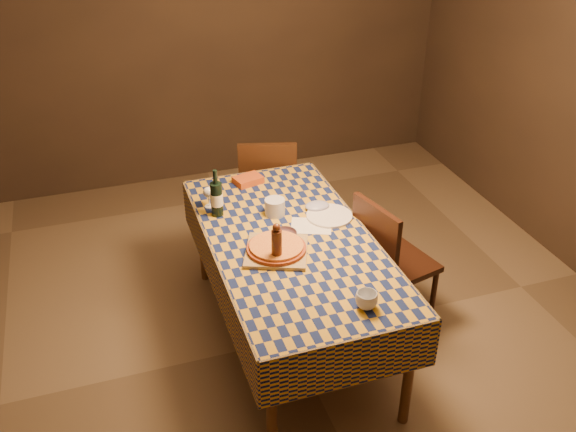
{
  "coord_description": "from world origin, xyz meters",
  "views": [
    {
      "loc": [
        -1.01,
        -2.98,
        2.81
      ],
      "look_at": [
        0.0,
        0.05,
        0.9
      ],
      "focal_mm": 40.0,
      "sensor_mm": 36.0,
      "label": 1
    }
  ],
  "objects_px": {
    "pizza": "(276,247)",
    "bowl": "(285,236)",
    "white_plate": "(329,216)",
    "dining_table": "(291,250)",
    "chair_right": "(387,258)",
    "chair_far": "(268,187)",
    "wine_bottle": "(217,198)",
    "cutting_board": "(276,251)"
  },
  "relations": [
    {
      "from": "dining_table",
      "to": "chair_far",
      "type": "distance_m",
      "value": 1.13
    },
    {
      "from": "dining_table",
      "to": "white_plate",
      "type": "distance_m",
      "value": 0.36
    },
    {
      "from": "dining_table",
      "to": "chair_far",
      "type": "height_order",
      "value": "chair_far"
    },
    {
      "from": "bowl",
      "to": "dining_table",
      "type": "bearing_deg",
      "value": -25.6
    },
    {
      "from": "chair_right",
      "to": "white_plate",
      "type": "bearing_deg",
      "value": 148.22
    },
    {
      "from": "pizza",
      "to": "bowl",
      "type": "bearing_deg",
      "value": 53.68
    },
    {
      "from": "pizza",
      "to": "wine_bottle",
      "type": "xyz_separation_m",
      "value": [
        -0.22,
        0.52,
        0.08
      ]
    },
    {
      "from": "chair_far",
      "to": "chair_right",
      "type": "relative_size",
      "value": 1.0
    },
    {
      "from": "chair_far",
      "to": "dining_table",
      "type": "bearing_deg",
      "value": -99.77
    },
    {
      "from": "pizza",
      "to": "wine_bottle",
      "type": "height_order",
      "value": "wine_bottle"
    },
    {
      "from": "bowl",
      "to": "chair_right",
      "type": "bearing_deg",
      "value": -4.38
    },
    {
      "from": "white_plate",
      "to": "wine_bottle",
      "type": "bearing_deg",
      "value": 159.06
    },
    {
      "from": "wine_bottle",
      "to": "cutting_board",
      "type": "bearing_deg",
      "value": -67.06
    },
    {
      "from": "cutting_board",
      "to": "bowl",
      "type": "distance_m",
      "value": 0.15
    },
    {
      "from": "bowl",
      "to": "wine_bottle",
      "type": "relative_size",
      "value": 0.46
    },
    {
      "from": "pizza",
      "to": "white_plate",
      "type": "height_order",
      "value": "pizza"
    },
    {
      "from": "cutting_board",
      "to": "wine_bottle",
      "type": "height_order",
      "value": "wine_bottle"
    },
    {
      "from": "chair_far",
      "to": "bowl",
      "type": "bearing_deg",
      "value": -101.5
    },
    {
      "from": "wine_bottle",
      "to": "dining_table",
      "type": "bearing_deg",
      "value": -50.34
    },
    {
      "from": "white_plate",
      "to": "chair_far",
      "type": "distance_m",
      "value": 0.98
    },
    {
      "from": "dining_table",
      "to": "chair_right",
      "type": "relative_size",
      "value": 1.98
    },
    {
      "from": "dining_table",
      "to": "white_plate",
      "type": "xyz_separation_m",
      "value": [
        0.31,
        0.16,
        0.08
      ]
    },
    {
      "from": "dining_table",
      "to": "chair_right",
      "type": "xyz_separation_m",
      "value": [
        0.63,
        -0.04,
        -0.17
      ]
    },
    {
      "from": "white_plate",
      "to": "chair_right",
      "type": "relative_size",
      "value": 0.31
    },
    {
      "from": "cutting_board",
      "to": "wine_bottle",
      "type": "bearing_deg",
      "value": 112.94
    },
    {
      "from": "pizza",
      "to": "bowl",
      "type": "height_order",
      "value": "pizza"
    },
    {
      "from": "pizza",
      "to": "chair_right",
      "type": "relative_size",
      "value": 0.45
    },
    {
      "from": "cutting_board",
      "to": "wine_bottle",
      "type": "relative_size",
      "value": 1.12
    },
    {
      "from": "cutting_board",
      "to": "white_plate",
      "type": "relative_size",
      "value": 1.21
    },
    {
      "from": "wine_bottle",
      "to": "white_plate",
      "type": "height_order",
      "value": "wine_bottle"
    },
    {
      "from": "bowl",
      "to": "white_plate",
      "type": "xyz_separation_m",
      "value": [
        0.34,
        0.15,
        -0.01
      ]
    },
    {
      "from": "dining_table",
      "to": "cutting_board",
      "type": "height_order",
      "value": "cutting_board"
    },
    {
      "from": "chair_far",
      "to": "white_plate",
      "type": "bearing_deg",
      "value": -82.83
    },
    {
      "from": "chair_far",
      "to": "chair_right",
      "type": "bearing_deg",
      "value": -68.86
    },
    {
      "from": "bowl",
      "to": "wine_bottle",
      "type": "bearing_deg",
      "value": 128.01
    },
    {
      "from": "white_plate",
      "to": "chair_right",
      "type": "xyz_separation_m",
      "value": [
        0.32,
        -0.2,
        -0.26
      ]
    },
    {
      "from": "pizza",
      "to": "chair_far",
      "type": "distance_m",
      "value": 1.28
    },
    {
      "from": "chair_far",
      "to": "chair_right",
      "type": "xyz_separation_m",
      "value": [
        0.44,
        -1.14,
        0.0
      ]
    },
    {
      "from": "dining_table",
      "to": "chair_right",
      "type": "height_order",
      "value": "chair_right"
    },
    {
      "from": "dining_table",
      "to": "chair_right",
      "type": "distance_m",
      "value": 0.65
    },
    {
      "from": "bowl",
      "to": "chair_right",
      "type": "relative_size",
      "value": 0.15
    },
    {
      "from": "cutting_board",
      "to": "white_plate",
      "type": "xyz_separation_m",
      "value": [
        0.43,
        0.27,
        -0.0
      ]
    }
  ]
}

